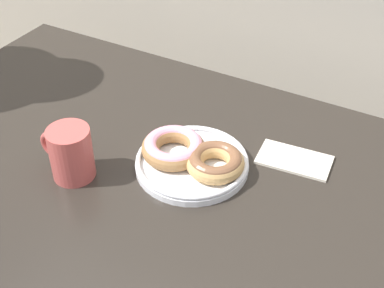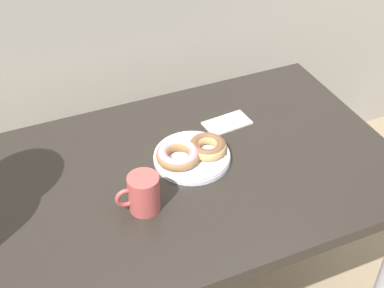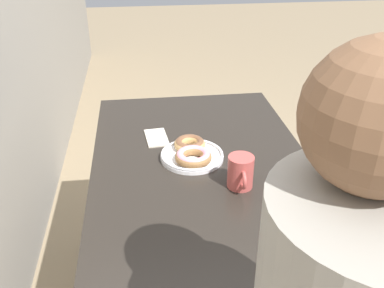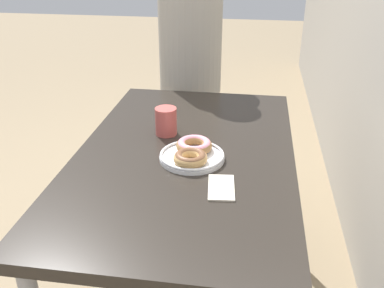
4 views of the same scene
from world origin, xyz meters
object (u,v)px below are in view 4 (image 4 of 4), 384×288
(dining_table, at_px, (185,170))
(coffee_mug, at_px, (166,121))
(donut_plate, at_px, (192,153))
(person_figure, at_px, (190,78))
(napkin, at_px, (221,187))

(dining_table, bearing_deg, coffee_mug, -144.83)
(donut_plate, distance_m, coffee_mug, 0.24)
(person_figure, distance_m, napkin, 1.12)
(donut_plate, height_order, person_figure, person_figure)
(donut_plate, bearing_deg, napkin, 33.83)
(donut_plate, distance_m, person_figure, 0.93)
(dining_table, distance_m, person_figure, 0.87)
(dining_table, height_order, donut_plate, donut_plate)
(donut_plate, xyz_separation_m, person_figure, (-0.92, -0.15, -0.03))
(donut_plate, relative_size, coffee_mug, 2.11)
(donut_plate, bearing_deg, dining_table, -148.05)
(person_figure, height_order, napkin, person_figure)
(dining_table, xyz_separation_m, donut_plate, (0.05, 0.03, 0.10))
(coffee_mug, height_order, person_figure, person_figure)
(person_figure, bearing_deg, dining_table, 7.55)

